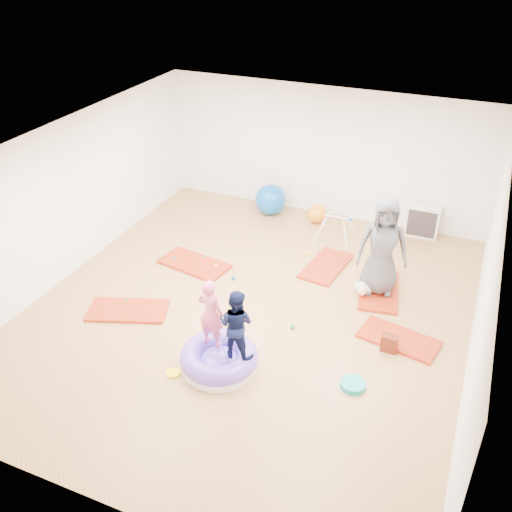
% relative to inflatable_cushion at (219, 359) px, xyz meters
% --- Properties ---
extents(room, '(7.01, 8.01, 2.81)m').
position_rel_inflatable_cushion_xyz_m(room, '(-0.15, 1.44, 1.26)').
color(room, tan).
rests_on(room, ground).
extents(gym_mat_front_left, '(1.45, 1.06, 0.05)m').
position_rel_inflatable_cushion_xyz_m(gym_mat_front_left, '(-2.00, 0.61, -0.11)').
color(gym_mat_front_left, '#AE391A').
rests_on(gym_mat_front_left, ground).
extents(gym_mat_mid_left, '(1.42, 0.88, 0.06)m').
position_rel_inflatable_cushion_xyz_m(gym_mat_mid_left, '(-1.69, 2.35, -0.11)').
color(gym_mat_mid_left, '#AE391A').
rests_on(gym_mat_mid_left, ground).
extents(gym_mat_center_back, '(0.77, 1.32, 0.05)m').
position_rel_inflatable_cushion_xyz_m(gym_mat_center_back, '(0.64, 3.26, -0.11)').
color(gym_mat_center_back, '#AE391A').
rests_on(gym_mat_center_back, ground).
extents(gym_mat_right, '(1.31, 0.83, 0.05)m').
position_rel_inflatable_cushion_xyz_m(gym_mat_right, '(2.32, 1.62, -0.12)').
color(gym_mat_right, '#AE391A').
rests_on(gym_mat_right, ground).
extents(gym_mat_rear_right, '(0.88, 1.42, 0.06)m').
position_rel_inflatable_cushion_xyz_m(gym_mat_rear_right, '(1.74, 2.85, -0.11)').
color(gym_mat_rear_right, '#AE391A').
rests_on(gym_mat_rear_right, ground).
extents(inflatable_cushion, '(1.15, 1.15, 0.36)m').
position_rel_inflatable_cushion_xyz_m(inflatable_cushion, '(0.00, 0.00, 0.00)').
color(inflatable_cushion, white).
rests_on(inflatable_cushion, ground).
extents(child_pink, '(0.42, 0.30, 1.11)m').
position_rel_inflatable_cushion_xyz_m(child_pink, '(-0.17, 0.13, 0.74)').
color(child_pink, '#EB5E86').
rests_on(child_pink, inflatable_cushion).
extents(child_navy, '(0.54, 0.43, 1.09)m').
position_rel_inflatable_cushion_xyz_m(child_navy, '(0.26, 0.04, 0.74)').
color(child_navy, '#0B1234').
rests_on(child_navy, inflatable_cushion).
extents(adult_caregiver, '(0.98, 0.78, 1.76)m').
position_rel_inflatable_cushion_xyz_m(adult_caregiver, '(1.71, 2.80, 0.79)').
color(adult_caregiver, '#48494F').
rests_on(adult_caregiver, gym_mat_rear_right).
extents(infant, '(0.35, 0.35, 0.20)m').
position_rel_inflatable_cushion_xyz_m(infant, '(1.51, 2.61, 0.02)').
color(infant, silver).
rests_on(infant, gym_mat_rear_right).
extents(ball_pit_balls, '(3.73, 2.84, 0.08)m').
position_rel_inflatable_cushion_xyz_m(ball_pit_balls, '(-0.69, 2.16, -0.10)').
color(ball_pit_balls, blue).
rests_on(ball_pit_balls, ground).
extents(exercise_ball_blue, '(0.67, 0.67, 0.67)m').
position_rel_inflatable_cushion_xyz_m(exercise_ball_blue, '(-1.16, 4.94, 0.20)').
color(exercise_ball_blue, blue).
rests_on(exercise_ball_blue, ground).
extents(exercise_ball_orange, '(0.41, 0.41, 0.41)m').
position_rel_inflatable_cushion_xyz_m(exercise_ball_orange, '(-0.08, 4.94, 0.06)').
color(exercise_ball_orange, orange).
rests_on(exercise_ball_orange, ground).
extents(infant_play_gym, '(0.75, 0.71, 0.57)m').
position_rel_inflatable_cushion_xyz_m(infant_play_gym, '(0.52, 4.27, 0.24)').
color(infant_play_gym, white).
rests_on(infant_play_gym, ground).
extents(cube_shelf, '(0.66, 0.33, 0.66)m').
position_rel_inflatable_cushion_xyz_m(cube_shelf, '(2.08, 5.23, 0.19)').
color(cube_shelf, white).
rests_on(cube_shelf, ground).
extents(balance_disc, '(0.36, 0.36, 0.08)m').
position_rel_inflatable_cushion_xyz_m(balance_disc, '(1.92, 0.35, -0.10)').
color(balance_disc, '#0E969B').
rests_on(balance_disc, ground).
extents(backpack, '(0.24, 0.15, 0.28)m').
position_rel_inflatable_cushion_xyz_m(backpack, '(2.22, 1.32, -0.00)').
color(backpack, '#A12B0F').
rests_on(backpack, ground).
extents(yellow_toy, '(0.21, 0.21, 0.03)m').
position_rel_inflatable_cushion_xyz_m(yellow_toy, '(-0.54, -0.41, -0.13)').
color(yellow_toy, '#F9ED0A').
rests_on(yellow_toy, ground).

